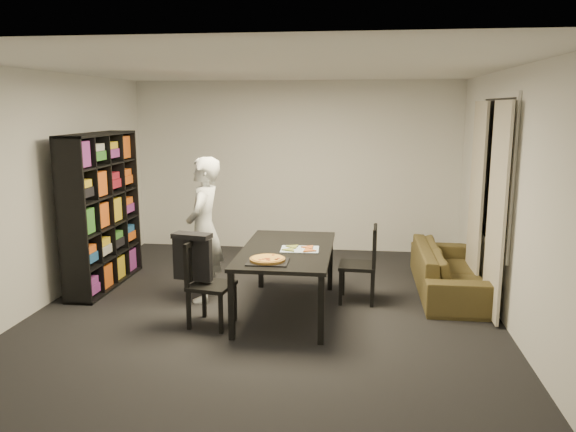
# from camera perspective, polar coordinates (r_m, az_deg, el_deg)

# --- Properties ---
(room) EXTENTS (5.01, 5.51, 2.61)m
(room) POSITION_cam_1_polar(r_m,az_deg,el_deg) (5.99, -2.24, 2.30)
(room) COLOR black
(room) RESTS_ON ground
(window_pane) EXTENTS (0.02, 1.40, 1.60)m
(window_pane) POSITION_cam_1_polar(r_m,az_deg,el_deg) (6.65, 20.36, 4.23)
(window_pane) COLOR black
(window_pane) RESTS_ON room
(window_frame) EXTENTS (0.03, 1.52, 1.72)m
(window_frame) POSITION_cam_1_polar(r_m,az_deg,el_deg) (6.65, 20.32, 4.24)
(window_frame) COLOR white
(window_frame) RESTS_ON room
(curtain_left) EXTENTS (0.03, 0.70, 2.25)m
(curtain_left) POSITION_cam_1_polar(r_m,az_deg,el_deg) (6.18, 20.44, 0.47)
(curtain_left) COLOR beige
(curtain_left) RESTS_ON room
(curtain_right) EXTENTS (0.03, 0.70, 2.25)m
(curtain_right) POSITION_cam_1_polar(r_m,az_deg,el_deg) (7.18, 18.60, 1.98)
(curtain_right) COLOR beige
(curtain_right) RESTS_ON room
(bookshelf) EXTENTS (0.35, 1.50, 1.90)m
(bookshelf) POSITION_cam_1_polar(r_m,az_deg,el_deg) (7.27, -18.41, 0.50)
(bookshelf) COLOR black
(bookshelf) RESTS_ON room
(dining_table) EXTENTS (0.95, 1.71, 0.71)m
(dining_table) POSITION_cam_1_polar(r_m,az_deg,el_deg) (6.04, -0.12, -3.90)
(dining_table) COLOR black
(dining_table) RESTS_ON room
(chair_left) EXTENTS (0.48, 0.48, 0.88)m
(chair_left) POSITION_cam_1_polar(r_m,az_deg,el_deg) (5.81, -8.55, -6.16)
(chair_left) COLOR black
(chair_left) RESTS_ON room
(chair_right) EXTENTS (0.43, 0.43, 0.89)m
(chair_right) POSITION_cam_1_polar(r_m,az_deg,el_deg) (6.46, 7.85, -4.34)
(chair_right) COLOR black
(chair_right) RESTS_ON room
(draped_jacket) EXTENTS (0.42, 0.24, 0.49)m
(draped_jacket) POSITION_cam_1_polar(r_m,az_deg,el_deg) (5.80, -9.68, -3.90)
(draped_jacket) COLOR black
(draped_jacket) RESTS_ON chair_left
(person) EXTENTS (0.40, 0.61, 1.66)m
(person) POSITION_cam_1_polar(r_m,az_deg,el_deg) (6.47, -8.52, -1.38)
(person) COLOR silver
(person) RESTS_ON room
(baking_tray) EXTENTS (0.41, 0.33, 0.01)m
(baking_tray) POSITION_cam_1_polar(r_m,az_deg,el_deg) (5.50, -2.07, -4.67)
(baking_tray) COLOR black
(baking_tray) RESTS_ON dining_table
(pepperoni_pizza) EXTENTS (0.35, 0.35, 0.03)m
(pepperoni_pizza) POSITION_cam_1_polar(r_m,az_deg,el_deg) (5.51, -2.10, -4.40)
(pepperoni_pizza) COLOR olive
(pepperoni_pizza) RESTS_ON dining_table
(kitchen_towel) EXTENTS (0.41, 0.32, 0.01)m
(kitchen_towel) POSITION_cam_1_polar(r_m,az_deg,el_deg) (5.97, 1.21, -3.40)
(kitchen_towel) COLOR white
(kitchen_towel) RESTS_ON dining_table
(pizza_slices) EXTENTS (0.38, 0.32, 0.01)m
(pizza_slices) POSITION_cam_1_polar(r_m,az_deg,el_deg) (5.97, 1.20, -3.31)
(pizza_slices) COLOR #B78439
(pizza_slices) RESTS_ON dining_table
(sofa) EXTENTS (0.75, 1.91, 0.56)m
(sofa) POSITION_cam_1_polar(r_m,az_deg,el_deg) (7.05, 16.08, -5.29)
(sofa) COLOR #46341C
(sofa) RESTS_ON room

